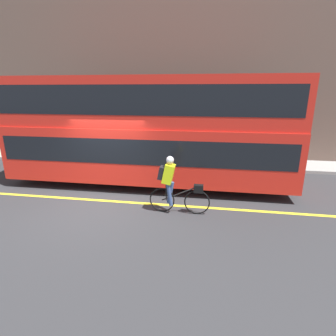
# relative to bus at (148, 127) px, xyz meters

# --- Properties ---
(ground_plane) EXTENTS (80.00, 80.00, 0.00)m
(ground_plane) POSITION_rel_bus_xyz_m (-1.07, -2.18, -2.14)
(ground_plane) COLOR #2D2D30
(road_center_line) EXTENTS (50.00, 0.14, 0.01)m
(road_center_line) POSITION_rel_bus_xyz_m (-1.07, -1.89, -2.14)
(road_center_line) COLOR yellow
(road_center_line) RESTS_ON ground_plane
(sidewalk_curb) EXTENTS (60.00, 1.85, 0.13)m
(sidewalk_curb) POSITION_rel_bus_xyz_m (-1.07, 3.11, -2.08)
(sidewalk_curb) COLOR gray
(sidewalk_curb) RESTS_ON ground_plane
(building_facade) EXTENTS (60.00, 0.30, 8.30)m
(building_facade) POSITION_rel_bus_xyz_m (-1.07, 4.19, 2.01)
(building_facade) COLOR brown
(building_facade) RESTS_ON ground_plane
(bus) EXTENTS (10.07, 2.60, 3.85)m
(bus) POSITION_rel_bus_xyz_m (0.00, 0.00, 0.00)
(bus) COLOR black
(bus) RESTS_ON ground_plane
(cyclist_on_bike) EXTENTS (1.73, 0.32, 1.67)m
(cyclist_on_bike) POSITION_rel_bus_xyz_m (1.25, -2.36, -1.25)
(cyclist_on_bike) COLOR black
(cyclist_on_bike) RESTS_ON ground_plane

